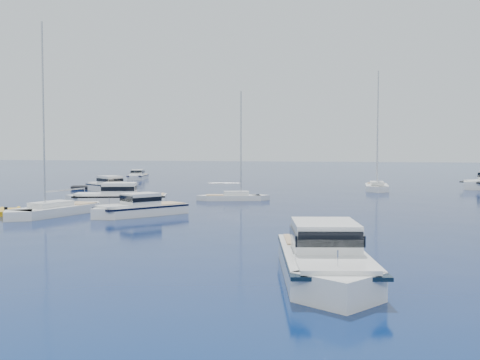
% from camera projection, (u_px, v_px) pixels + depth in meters
% --- Properties ---
extents(ground, '(400.00, 400.00, 0.00)m').
position_uv_depth(ground, '(122.00, 252.00, 28.92)').
color(ground, navy).
rests_on(ground, ground).
extents(motor_cruiser_right, '(5.72, 11.45, 2.88)m').
position_uv_depth(motor_cruiser_right, '(325.00, 278.00, 23.20)').
color(motor_cruiser_right, silver).
rests_on(motor_cruiser_right, ground).
extents(motor_cruiser_left, '(6.96, 8.43, 2.22)m').
position_uv_depth(motor_cruiser_left, '(139.00, 216.00, 44.76)').
color(motor_cruiser_left, silver).
rests_on(motor_cruiser_left, ground).
extents(motor_cruiser_centre, '(10.38, 5.93, 2.61)m').
position_uv_depth(motor_cruiser_centre, '(117.00, 205.00, 53.49)').
color(motor_cruiser_centre, white).
rests_on(motor_cruiser_centre, ground).
extents(motor_cruiser_far_l, '(9.01, 7.44, 2.38)m').
position_uv_depth(motor_cruiser_far_l, '(109.00, 191.00, 70.51)').
color(motor_cruiser_far_l, silver).
rests_on(motor_cruiser_far_l, ground).
extents(motor_cruiser_horizon, '(4.22, 8.44, 2.13)m').
position_uv_depth(motor_cruiser_horizon, '(138.00, 179.00, 96.97)').
color(motor_cruiser_horizon, silver).
rests_on(motor_cruiser_horizon, ground).
extents(sailboat_fore, '(4.97, 10.74, 15.29)m').
position_uv_depth(sailboat_fore, '(55.00, 215.00, 45.17)').
color(sailboat_fore, silver).
rests_on(sailboat_fore, ground).
extents(sailboat_centre, '(7.94, 4.29, 11.31)m').
position_uv_depth(sailboat_centre, '(233.00, 200.00, 58.06)').
color(sailboat_centre, silver).
rests_on(sailboat_centre, ground).
extents(sailboat_sails_r, '(3.18, 10.48, 15.23)m').
position_uv_depth(sailboat_sails_r, '(377.00, 190.00, 72.34)').
color(sailboat_sails_r, white).
rests_on(sailboat_sails_r, ground).
extents(tender_yellow, '(3.43, 3.99, 0.95)m').
position_uv_depth(tender_yellow, '(8.00, 214.00, 45.69)').
color(tender_yellow, '#D89B0C').
rests_on(tender_yellow, ground).
extents(tender_grey_far, '(3.93, 3.01, 0.95)m').
position_uv_depth(tender_grey_far, '(85.00, 189.00, 73.53)').
color(tender_grey_far, black).
rests_on(tender_grey_far, ground).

